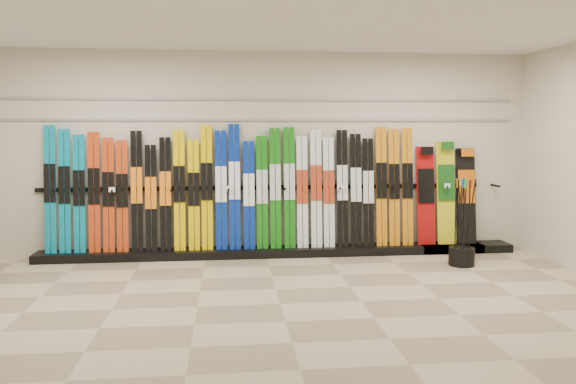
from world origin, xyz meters
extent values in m
plane|color=gray|center=(0.00, 0.00, 0.00)|extent=(8.00, 8.00, 0.00)
plane|color=beige|center=(0.00, 2.50, 1.50)|extent=(8.00, 0.00, 8.00)
plane|color=silver|center=(0.00, 0.00, 3.00)|extent=(8.00, 8.00, 0.00)
cube|color=black|center=(0.22, 2.28, 0.06)|extent=(8.00, 0.40, 0.12)
cube|color=#057A9A|center=(-3.05, 2.33, 1.02)|extent=(0.17, 0.22, 1.81)
cube|color=#057A9A|center=(-2.85, 2.33, 1.00)|extent=(0.17, 0.21, 1.76)
cube|color=#057A9A|center=(-2.65, 2.32, 0.96)|extent=(0.17, 0.20, 1.67)
cube|color=#BB3811|center=(-2.45, 2.33, 0.98)|extent=(0.17, 0.21, 1.71)
cube|color=#BB3811|center=(-2.25, 2.32, 0.94)|extent=(0.17, 0.20, 1.63)
cube|color=#BB3811|center=(-2.05, 2.32, 0.92)|extent=(0.17, 0.19, 1.59)
cube|color=black|center=(-1.85, 2.33, 0.98)|extent=(0.17, 0.21, 1.73)
cube|color=black|center=(-1.65, 2.32, 0.88)|extent=(0.17, 0.19, 1.53)
cube|color=black|center=(-1.44, 2.32, 0.94)|extent=(0.17, 0.20, 1.64)
cube|color=#ECC400|center=(-1.25, 2.33, 0.99)|extent=(0.17, 0.21, 1.75)
cube|color=#ECC400|center=(-1.04, 2.32, 0.92)|extent=(0.17, 0.20, 1.61)
cube|color=#ECC400|center=(-0.85, 2.33, 1.02)|extent=(0.17, 0.22, 1.81)
cube|color=#072796|center=(-0.65, 2.33, 0.98)|extent=(0.17, 0.21, 1.73)
cube|color=#072796|center=(-0.45, 2.33, 1.03)|extent=(0.17, 0.22, 1.82)
cube|color=#072796|center=(-0.24, 2.32, 0.91)|extent=(0.17, 0.19, 1.58)
cube|color=#147110|center=(-0.05, 2.32, 0.94)|extent=(0.17, 0.20, 1.65)
cube|color=#147110|center=(0.15, 2.33, 1.00)|extent=(0.17, 0.21, 1.77)
cube|color=#147110|center=(0.35, 2.33, 1.01)|extent=(0.17, 0.22, 1.78)
cube|color=silver|center=(0.55, 2.32, 0.94)|extent=(0.17, 0.20, 1.64)
cube|color=silver|center=(0.76, 2.33, 0.99)|extent=(0.17, 0.21, 1.74)
cube|color=silver|center=(0.95, 2.32, 0.93)|extent=(0.17, 0.20, 1.63)
cube|color=black|center=(1.15, 2.33, 0.99)|extent=(0.17, 0.21, 1.74)
cube|color=black|center=(1.36, 2.32, 0.96)|extent=(0.17, 0.20, 1.68)
cube|color=black|center=(1.54, 2.32, 0.92)|extent=(0.17, 0.20, 1.61)
cube|color=orange|center=(1.75, 2.33, 1.01)|extent=(0.17, 0.22, 1.79)
cube|color=orange|center=(1.95, 2.33, 1.00)|extent=(0.17, 0.21, 1.76)
cube|color=orange|center=(2.15, 2.33, 1.00)|extent=(0.17, 0.21, 1.77)
cube|color=#990C0C|center=(2.45, 2.35, 0.86)|extent=(0.28, 0.23, 1.49)
cube|color=gold|center=(2.77, 2.36, 0.90)|extent=(0.29, 0.24, 1.56)
cube|color=black|center=(3.09, 2.35, 0.85)|extent=(0.30, 0.23, 1.46)
cylinder|color=black|center=(2.65, 1.43, 0.12)|extent=(0.35, 0.35, 0.25)
cylinder|color=black|center=(2.71, 1.36, 0.61)|extent=(0.10, 0.14, 1.17)
cylinder|color=black|center=(2.53, 1.41, 0.61)|extent=(0.08, 0.12, 1.18)
cylinder|color=black|center=(2.63, 1.44, 0.61)|extent=(0.15, 0.03, 1.17)
cylinder|color=black|center=(2.65, 1.56, 0.61)|extent=(0.13, 0.13, 1.17)
cylinder|color=black|center=(2.73, 1.42, 0.61)|extent=(0.13, 0.09, 1.18)
cylinder|color=black|center=(2.64, 1.52, 0.61)|extent=(0.15, 0.08, 1.17)
cylinder|color=black|center=(2.67, 1.46, 0.61)|extent=(0.07, 0.09, 1.18)
cylinder|color=black|center=(2.63, 1.34, 0.61)|extent=(0.07, 0.07, 1.18)
cube|color=gray|center=(0.00, 2.48, 2.00)|extent=(7.60, 0.02, 0.03)
cube|color=gray|center=(0.00, 2.48, 2.30)|extent=(7.60, 0.02, 0.03)
camera|label=1|loc=(-0.55, -5.85, 1.90)|focal=35.00mm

